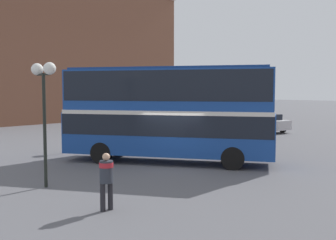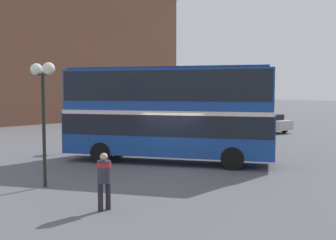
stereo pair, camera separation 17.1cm
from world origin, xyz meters
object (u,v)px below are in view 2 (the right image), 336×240
at_px(parked_car_kerb_far, 266,123).
at_px(street_lamp_twin_globe, 43,85).
at_px(pedestrian_foreground, 104,175).
at_px(no_entry_sign, 87,119).
at_px(double_decker_bus, 168,108).

relative_size(parked_car_kerb_far, street_lamp_twin_globe, 1.02).
distance_m(pedestrian_foreground, street_lamp_twin_globe, 4.67).
relative_size(pedestrian_foreground, parked_car_kerb_far, 0.37).
distance_m(street_lamp_twin_globe, no_entry_sign, 8.98).
bearing_deg(pedestrian_foreground, no_entry_sign, -24.54).
bearing_deg(double_decker_bus, street_lamp_twin_globe, -118.10).
relative_size(street_lamp_twin_globe, no_entry_sign, 1.67).
distance_m(pedestrian_foreground, no_entry_sign, 11.96).
height_order(pedestrian_foreground, street_lamp_twin_globe, street_lamp_twin_globe).
height_order(double_decker_bus, pedestrian_foreground, double_decker_bus).
xyz_separation_m(street_lamp_twin_globe, no_entry_sign, (-6.16, 6.26, -1.89)).
height_order(pedestrian_foreground, no_entry_sign, no_entry_sign).
distance_m(double_decker_bus, parked_car_kerb_far, 16.48).
bearing_deg(pedestrian_foreground, street_lamp_twin_globe, 4.46).
xyz_separation_m(double_decker_bus, parked_car_kerb_far, (-3.47, 16.00, -1.87)).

